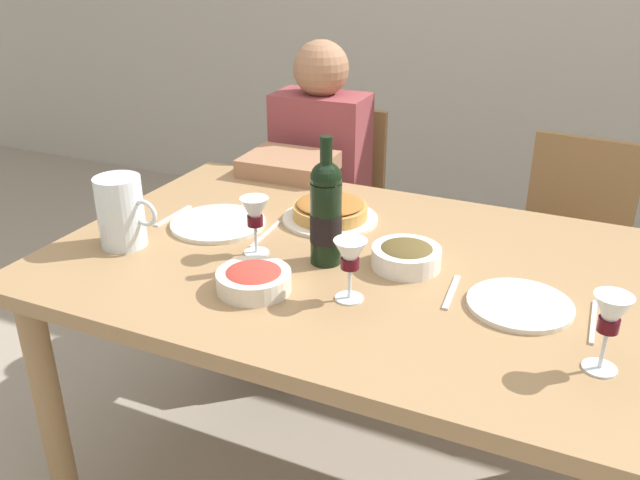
{
  "coord_description": "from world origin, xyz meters",
  "views": [
    {
      "loc": [
        0.55,
        -1.39,
        1.5
      ],
      "look_at": [
        -0.07,
        -0.04,
        0.81
      ],
      "focal_mm": 37.54,
      "sensor_mm": 36.0,
      "label": 1
    }
  ],
  "objects_px": {
    "olive_bowl": "(406,255)",
    "chair_left": "(333,205)",
    "wine_bottle": "(326,213)",
    "dinner_plate_left_setting": "(520,305)",
    "wine_glass_left_diner": "(350,258)",
    "chair_right": "(568,250)",
    "salad_bowl": "(254,279)",
    "water_pitcher": "(122,216)",
    "dinner_plate_right_setting": "(218,223)",
    "wine_glass_centre": "(610,318)",
    "dining_table": "(352,291)",
    "diner_left": "(309,196)",
    "baked_tart": "(330,211)",
    "wine_glass_right_diner": "(255,215)"
  },
  "relations": [
    {
      "from": "olive_bowl",
      "to": "chair_left",
      "type": "relative_size",
      "value": 0.19
    },
    {
      "from": "wine_bottle",
      "to": "dinner_plate_left_setting",
      "type": "bearing_deg",
      "value": -2.99
    },
    {
      "from": "dinner_plate_left_setting",
      "to": "chair_left",
      "type": "relative_size",
      "value": 0.26
    },
    {
      "from": "dining_table",
      "to": "water_pitcher",
      "type": "xyz_separation_m",
      "value": [
        -0.57,
        -0.17,
        0.17
      ]
    },
    {
      "from": "dinner_plate_left_setting",
      "to": "chair_left",
      "type": "distance_m",
      "value": 1.34
    },
    {
      "from": "wine_bottle",
      "to": "dinner_plate_right_setting",
      "type": "xyz_separation_m",
      "value": [
        -0.36,
        0.08,
        -0.12
      ]
    },
    {
      "from": "dinner_plate_right_setting",
      "to": "chair_right",
      "type": "relative_size",
      "value": 0.3
    },
    {
      "from": "chair_right",
      "to": "salad_bowl",
      "type": "bearing_deg",
      "value": 67.26
    },
    {
      "from": "chair_right",
      "to": "wine_bottle",
      "type": "bearing_deg",
      "value": 66.45
    },
    {
      "from": "diner_left",
      "to": "dinner_plate_right_setting",
      "type": "bearing_deg",
      "value": 90.74
    },
    {
      "from": "baked_tart",
      "to": "olive_bowl",
      "type": "height_order",
      "value": "same"
    },
    {
      "from": "diner_left",
      "to": "water_pitcher",
      "type": "bearing_deg",
      "value": 79.9
    },
    {
      "from": "water_pitcher",
      "to": "chair_left",
      "type": "distance_m",
      "value": 1.15
    },
    {
      "from": "water_pitcher",
      "to": "olive_bowl",
      "type": "distance_m",
      "value": 0.73
    },
    {
      "from": "wine_glass_left_diner",
      "to": "chair_right",
      "type": "relative_size",
      "value": 0.16
    },
    {
      "from": "dinner_plate_left_setting",
      "to": "wine_bottle",
      "type": "bearing_deg",
      "value": 177.01
    },
    {
      "from": "wine_bottle",
      "to": "chair_left",
      "type": "distance_m",
      "value": 1.11
    },
    {
      "from": "dining_table",
      "to": "dinner_plate_left_setting",
      "type": "bearing_deg",
      "value": -9.68
    },
    {
      "from": "wine_glass_centre",
      "to": "dining_table",
      "type": "bearing_deg",
      "value": 157.96
    },
    {
      "from": "dinner_plate_left_setting",
      "to": "chair_right",
      "type": "bearing_deg",
      "value": 87.61
    },
    {
      "from": "dinner_plate_left_setting",
      "to": "diner_left",
      "type": "relative_size",
      "value": 0.2
    },
    {
      "from": "diner_left",
      "to": "salad_bowl",
      "type": "bearing_deg",
      "value": 106.3
    },
    {
      "from": "baked_tart",
      "to": "dinner_plate_left_setting",
      "type": "relative_size",
      "value": 1.18
    },
    {
      "from": "wine_bottle",
      "to": "chair_right",
      "type": "height_order",
      "value": "wine_bottle"
    },
    {
      "from": "salad_bowl",
      "to": "olive_bowl",
      "type": "xyz_separation_m",
      "value": [
        0.28,
        0.25,
        0.0
      ]
    },
    {
      "from": "olive_bowl",
      "to": "wine_glass_centre",
      "type": "bearing_deg",
      "value": -28.64
    },
    {
      "from": "wine_bottle",
      "to": "wine_glass_centre",
      "type": "relative_size",
      "value": 2.04
    },
    {
      "from": "dinner_plate_right_setting",
      "to": "salad_bowl",
      "type": "bearing_deg",
      "value": -45.46
    },
    {
      "from": "dining_table",
      "to": "dinner_plate_right_setting",
      "type": "bearing_deg",
      "value": 175.3
    },
    {
      "from": "diner_left",
      "to": "chair_right",
      "type": "height_order",
      "value": "diner_left"
    },
    {
      "from": "wine_glass_right_diner",
      "to": "wine_glass_left_diner",
      "type": "bearing_deg",
      "value": -21.14
    },
    {
      "from": "wine_glass_centre",
      "to": "chair_right",
      "type": "distance_m",
      "value": 1.18
    },
    {
      "from": "water_pitcher",
      "to": "chair_left",
      "type": "height_order",
      "value": "water_pitcher"
    },
    {
      "from": "dining_table",
      "to": "olive_bowl",
      "type": "bearing_deg",
      "value": 4.44
    },
    {
      "from": "dining_table",
      "to": "wine_bottle",
      "type": "bearing_deg",
      "value": -138.65
    },
    {
      "from": "wine_glass_left_diner",
      "to": "dinner_plate_right_setting",
      "type": "relative_size",
      "value": 0.55
    },
    {
      "from": "wine_glass_right_diner",
      "to": "dinner_plate_right_setting",
      "type": "xyz_separation_m",
      "value": [
        -0.18,
        0.11,
        -0.1
      ]
    },
    {
      "from": "olive_bowl",
      "to": "diner_left",
      "type": "distance_m",
      "value": 0.9
    },
    {
      "from": "dining_table",
      "to": "chair_left",
      "type": "bearing_deg",
      "value": 116.37
    },
    {
      "from": "dining_table",
      "to": "wine_glass_left_diner",
      "type": "relative_size",
      "value": 10.49
    },
    {
      "from": "wine_glass_left_diner",
      "to": "wine_glass_centre",
      "type": "xyz_separation_m",
      "value": [
        0.52,
        -0.05,
        0.01
      ]
    },
    {
      "from": "salad_bowl",
      "to": "dinner_plate_left_setting",
      "type": "xyz_separation_m",
      "value": [
        0.56,
        0.17,
        -0.02
      ]
    },
    {
      "from": "baked_tart",
      "to": "wine_glass_centre",
      "type": "relative_size",
      "value": 1.72
    },
    {
      "from": "salad_bowl",
      "to": "dinner_plate_right_setting",
      "type": "height_order",
      "value": "salad_bowl"
    },
    {
      "from": "dinner_plate_right_setting",
      "to": "wine_glass_left_diner",
      "type": "bearing_deg",
      "value": -24.99
    },
    {
      "from": "dining_table",
      "to": "dinner_plate_right_setting",
      "type": "height_order",
      "value": "dinner_plate_right_setting"
    },
    {
      "from": "wine_bottle",
      "to": "olive_bowl",
      "type": "xyz_separation_m",
      "value": [
        0.19,
        0.06,
        -0.1
      ]
    },
    {
      "from": "wine_glass_left_diner",
      "to": "dinner_plate_right_setting",
      "type": "xyz_separation_m",
      "value": [
        -0.49,
        0.23,
        -0.1
      ]
    },
    {
      "from": "dinner_plate_left_setting",
      "to": "wine_glass_centre",
      "type": "bearing_deg",
      "value": -44.17
    },
    {
      "from": "dining_table",
      "to": "chair_right",
      "type": "distance_m",
      "value": 0.99
    }
  ]
}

